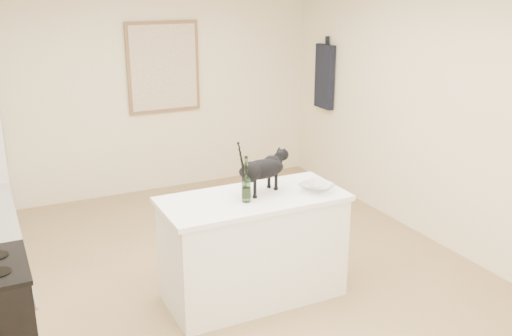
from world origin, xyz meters
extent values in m
plane|color=#977750|center=(0.00, 0.00, 0.00)|extent=(5.50, 5.50, 0.00)
plane|color=beige|center=(0.00, 2.75, 1.30)|extent=(4.50, 0.00, 4.50)
plane|color=beige|center=(0.00, -2.75, 1.30)|extent=(4.50, 0.00, 4.50)
plane|color=beige|center=(2.25, 0.00, 1.30)|extent=(0.00, 5.50, 5.50)
cube|color=white|center=(0.10, -0.20, 0.43)|extent=(1.44, 0.67, 0.86)
cube|color=white|center=(0.10, -0.20, 0.88)|extent=(1.50, 0.70, 0.04)
cube|color=brown|center=(0.30, 2.72, 1.55)|extent=(0.90, 0.03, 1.10)
cube|color=beige|center=(0.30, 2.70, 1.55)|extent=(0.82, 0.00, 1.02)
cube|color=black|center=(2.19, 2.05, 1.40)|extent=(0.08, 0.34, 0.80)
cylinder|color=#2A5D25|center=(0.00, -0.28, 1.06)|extent=(0.09, 0.09, 0.33)
imported|color=silver|center=(0.62, -0.33, 0.93)|extent=(0.34, 0.34, 0.07)
camera|label=1|loc=(-1.78, -4.10, 2.55)|focal=40.45mm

